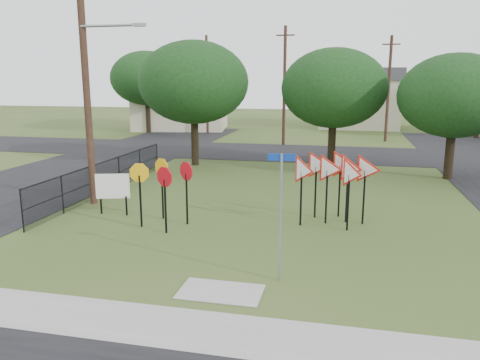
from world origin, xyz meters
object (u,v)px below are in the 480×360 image
(street_name_sign, at_px, (281,210))
(stop_sign_cluster, at_px, (163,178))
(yield_sign_cluster, at_px, (335,172))
(info_board, at_px, (113,188))

(street_name_sign, distance_m, stop_sign_cluster, 5.89)
(yield_sign_cluster, bearing_deg, street_name_sign, -102.55)
(street_name_sign, xyz_separation_m, stop_sign_cluster, (-4.58, 3.70, -0.17))
(street_name_sign, xyz_separation_m, yield_sign_cluster, (1.19, 5.34, 0.00))
(street_name_sign, bearing_deg, info_board, 146.86)
(street_name_sign, bearing_deg, yield_sign_cluster, 77.45)
(street_name_sign, relative_size, yield_sign_cluster, 1.05)
(stop_sign_cluster, distance_m, yield_sign_cluster, 6.00)
(stop_sign_cluster, distance_m, info_board, 2.61)
(info_board, bearing_deg, stop_sign_cluster, -19.58)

